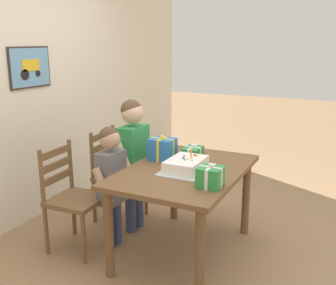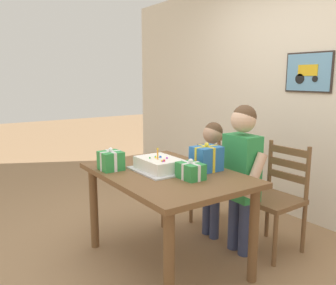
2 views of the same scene
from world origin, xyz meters
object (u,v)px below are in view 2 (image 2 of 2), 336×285
dining_table (166,185)px  gift_box_red_large (191,171)px  gift_box_corner_small (111,161)px  gift_box_beside_cake (206,159)px  child_older (241,165)px  chair_left (221,179)px  child_younger (212,168)px  birthday_cake (159,165)px  chair_right (276,197)px

dining_table → gift_box_red_large: bearing=8.8°
gift_box_red_large → gift_box_corner_small: bearing=-146.3°
gift_box_beside_cake → child_older: (0.06, 0.33, -0.09)m
chair_left → child_younger: (0.17, -0.29, 0.19)m
gift_box_red_large → child_older: child_older is taller
gift_box_beside_cake → child_older: 0.35m
dining_table → birthday_cake: size_ratio=2.97×
chair_right → birthday_cake: bearing=-112.6°
dining_table → chair_right: 0.98m
child_older → birthday_cake: bearing=-111.5°
gift_box_corner_small → gift_box_red_large: bearing=33.7°
gift_box_beside_cake → chair_left: gift_box_beside_cake is taller
gift_box_beside_cake → chair_right: 0.75m
gift_box_corner_small → chair_left: bearing=92.1°
chair_right → dining_table: bearing=-110.4°
child_older → child_younger: bearing=179.9°
dining_table → gift_box_beside_cake: 0.37m
gift_box_red_large → child_younger: child_younger is taller
chair_left → child_younger: child_younger is taller
gift_box_red_large → child_older: size_ratio=0.16×
dining_table → birthday_cake: (-0.05, -0.03, 0.16)m
birthday_cake → chair_right: size_ratio=0.48×
gift_box_beside_cake → birthday_cake: bearing=-122.3°
child_older → child_younger: 0.38m
dining_table → chair_right: (0.33, 0.90, -0.18)m
gift_box_corner_small → child_older: (0.49, 0.94, -0.07)m
dining_table → child_older: bearing=71.7°
chair_left → child_younger: 0.39m
gift_box_beside_cake → child_younger: child_younger is taller
gift_box_corner_small → child_younger: size_ratio=0.17×
birthday_cake → chair_right: bearing=67.4°
gift_box_corner_small → child_younger: (0.13, 0.94, -0.17)m
dining_table → birthday_cake: birthday_cake is taller
gift_box_corner_small → chair_left: 1.28m
dining_table → child_younger: bearing=105.0°
chair_right → chair_left: bearing=-180.0°
dining_table → chair_left: bearing=110.6°
gift_box_beside_cake → chair_left: (-0.48, 0.62, -0.38)m
gift_box_corner_small → chair_left: (-0.05, 1.22, -0.36)m
birthday_cake → chair_right: 1.06m
gift_box_red_large → child_older: (-0.05, 0.57, -0.05)m
child_older → gift_box_beside_cake: bearing=-99.7°
chair_left → chair_right: size_ratio=1.00×
gift_box_red_large → gift_box_corner_small: gift_box_corner_small is taller
dining_table → child_older: size_ratio=1.04×
gift_box_beside_cake → chair_right: size_ratio=0.25×
chair_right → gift_box_beside_cake: bearing=-107.1°
gift_box_corner_small → chair_right: bearing=62.9°
dining_table → gift_box_beside_cake: (0.14, 0.28, 0.20)m
dining_table → chair_left: chair_left is taller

